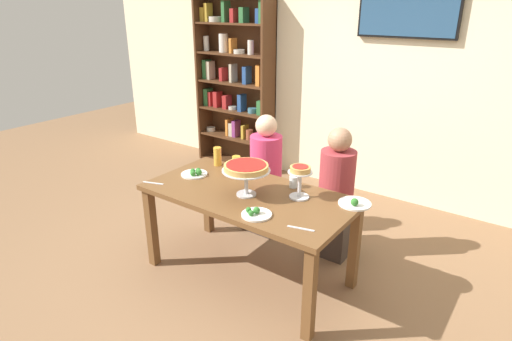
{
  "coord_description": "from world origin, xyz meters",
  "views": [
    {
      "loc": [
        1.79,
        -2.37,
        2.1
      ],
      "look_at": [
        0.0,
        0.1,
        0.89
      ],
      "focal_mm": 29.93,
      "sensor_mm": 36.0,
      "label": 1
    }
  ],
  "objects": [
    {
      "name": "ground_plane",
      "position": [
        0.0,
        0.0,
        0.0
      ],
      "size": [
        12.0,
        12.0,
        0.0
      ],
      "primitive_type": "plane",
      "color": "#846042"
    },
    {
      "name": "rear_partition",
      "position": [
        0.0,
        2.2,
        1.4
      ],
      "size": [
        8.0,
        0.12,
        2.8
      ],
      "primitive_type": "cube",
      "color": "beige",
      "rests_on": "ground_plane"
    },
    {
      "name": "dining_table",
      "position": [
        0.0,
        0.0,
        0.64
      ],
      "size": [
        1.62,
        0.82,
        0.74
      ],
      "color": "brown",
      "rests_on": "ground_plane"
    },
    {
      "name": "bookshelf",
      "position": [
        -1.72,
        2.01,
        1.15
      ],
      "size": [
        1.16,
        0.3,
        2.21
      ],
      "color": "#4C2D19",
      "rests_on": "ground_plane"
    },
    {
      "name": "television",
      "position": [
        0.38,
        2.11,
        2.04
      ],
      "size": [
        0.99,
        0.05,
        0.57
      ],
      "color": "black"
    },
    {
      "name": "diner_far_left",
      "position": [
        -0.34,
        0.72,
        0.49
      ],
      "size": [
        0.34,
        0.34,
        1.15
      ],
      "rotation": [
        0.0,
        0.0,
        -1.57
      ],
      "color": "#382D28",
      "rests_on": "ground_plane"
    },
    {
      "name": "diner_far_right",
      "position": [
        0.39,
        0.73,
        0.49
      ],
      "size": [
        0.34,
        0.34,
        1.15
      ],
      "rotation": [
        0.0,
        0.0,
        -1.57
      ],
      "color": "#382D28",
      "rests_on": "ground_plane"
    },
    {
      "name": "deep_dish_pizza_stand",
      "position": [
        0.01,
        -0.04,
        0.95
      ],
      "size": [
        0.36,
        0.36,
        0.25
      ],
      "color": "silver",
      "rests_on": "dining_table"
    },
    {
      "name": "personal_pizza_stand",
      "position": [
        0.36,
        0.15,
        0.92
      ],
      "size": [
        0.18,
        0.18,
        0.25
      ],
      "color": "silver",
      "rests_on": "dining_table"
    },
    {
      "name": "salad_plate_near_diner",
      "position": [
        0.27,
        -0.27,
        0.75
      ],
      "size": [
        0.21,
        0.21,
        0.06
      ],
      "color": "white",
      "rests_on": "dining_table"
    },
    {
      "name": "salad_plate_far_diner",
      "position": [
        -0.57,
        0.02,
        0.76
      ],
      "size": [
        0.22,
        0.22,
        0.07
      ],
      "color": "white",
      "rests_on": "dining_table"
    },
    {
      "name": "salad_plate_spare",
      "position": [
        0.75,
        0.28,
        0.75
      ],
      "size": [
        0.24,
        0.24,
        0.07
      ],
      "color": "white",
      "rests_on": "dining_table"
    },
    {
      "name": "beer_glass_amber_tall",
      "position": [
        -0.35,
        0.3,
        0.81
      ],
      "size": [
        0.07,
        0.07,
        0.13
      ],
      "primitive_type": "cylinder",
      "color": "gold",
      "rests_on": "dining_table"
    },
    {
      "name": "beer_glass_amber_short",
      "position": [
        -0.57,
        0.31,
        0.82
      ],
      "size": [
        0.07,
        0.07,
        0.17
      ],
      "primitive_type": "cylinder",
      "color": "gold",
      "rests_on": "dining_table"
    },
    {
      "name": "water_glass_clear_near",
      "position": [
        0.23,
        0.29,
        0.79
      ],
      "size": [
        0.07,
        0.07,
        0.09
      ],
      "primitive_type": "cylinder",
      "color": "white",
      "rests_on": "dining_table"
    },
    {
      "name": "cutlery_fork_near",
      "position": [
        0.61,
        -0.25,
        0.74
      ],
      "size": [
        0.18,
        0.06,
        0.0
      ],
      "primitive_type": "cube",
      "rotation": [
        0.0,
        0.0,
        0.25
      ],
      "color": "silver",
      "rests_on": "dining_table"
    },
    {
      "name": "cutlery_knife_near",
      "position": [
        -0.73,
        -0.31,
        0.74
      ],
      "size": [
        0.18,
        0.07,
        0.0
      ],
      "primitive_type": "cube",
      "rotation": [
        0.0,
        0.0,
        0.34
      ],
      "color": "silver",
      "rests_on": "dining_table"
    }
  ]
}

